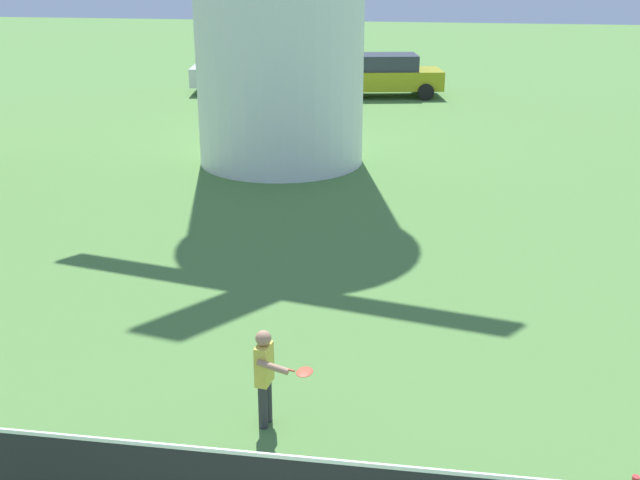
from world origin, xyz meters
The scene contains 3 objects.
player_far centered at (-0.62, 4.31, 0.68)m, with size 0.70×0.56×1.20m.
parked_car_silver centered at (-6.11, 26.34, 0.81)m, with size 4.65×2.40×1.56m.
parked_car_mustard centered at (-0.95, 26.28, 0.81)m, with size 4.53×2.51×1.56m.
Camera 1 is at (1.14, -3.20, 5.11)m, focal length 43.76 mm.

